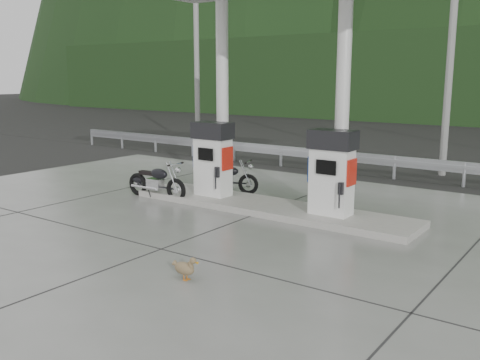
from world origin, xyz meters
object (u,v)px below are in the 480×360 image
Objects in this scene: gas_pump_right at (332,173)px; duck at (184,269)px; motorcycle_right at (227,178)px; gas_pump_left at (213,159)px; motorcycle_left at (156,182)px.

gas_pump_right reaches higher than duck.
gas_pump_right is at bearing -32.82° from motorcycle_right.
motorcycle_right is at bearing 107.18° from gas_pump_left.
gas_pump_right is 1.11× the size of motorcycle_right.
gas_pump_right reaches higher than motorcycle_left.
motorcycle_left reaches higher than duck.
gas_pump_right is 1.03× the size of motorcycle_left.
motorcycle_left reaches higher than motorcycle_right.
motorcycle_right is at bearing 53.88° from motorcycle_left.
gas_pump_left is 1.03× the size of motorcycle_left.
motorcycle_left is 5.64m from duck.
motorcycle_right reaches higher than duck.
gas_pump_left is 1.18m from motorcycle_right.
gas_pump_left is 1.60m from motorcycle_left.
gas_pump_right is 3.67m from motorcycle_right.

